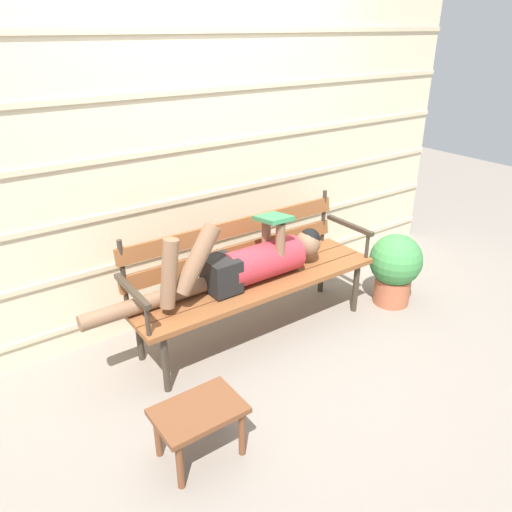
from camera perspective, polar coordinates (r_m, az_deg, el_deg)
The scene contains 6 objects.
ground_plane at distance 3.55m, azimuth 1.29°, elevation -9.83°, with size 12.00×12.00×0.00m, color gray.
house_siding at distance 3.59m, azimuth -5.60°, elevation 12.82°, with size 4.84×0.08×2.55m.
park_bench at distance 3.45m, azimuth -0.69°, elevation -1.67°, with size 1.83×0.52×0.86m.
reclining_person at distance 3.30m, azimuth -1.26°, elevation -0.82°, with size 1.75×0.26×0.53m.
footstool at distance 2.62m, azimuth -6.63°, elevation -18.00°, with size 0.44×0.30×0.31m.
potted_plant at distance 4.01m, azimuth 15.76°, elevation -1.15°, with size 0.41×0.41×0.58m.
Camera 1 is at (-1.75, -2.32, 2.03)m, focal length 34.62 mm.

